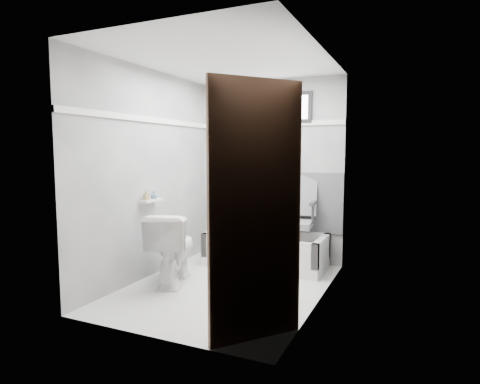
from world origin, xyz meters
The scene contains 19 objects.
floor centered at (0.00, 0.00, 0.00)m, with size 2.60×2.60×0.00m, color white.
ceiling centered at (0.00, 0.00, 2.40)m, with size 2.60×2.60×0.00m, color silver.
wall_back centered at (0.00, 1.30, 1.20)m, with size 2.00×0.02×2.40m, color slate.
wall_front centered at (0.00, -1.30, 1.20)m, with size 2.00×0.02×2.40m, color slate.
wall_left centered at (-1.00, 0.00, 1.20)m, with size 0.02×2.60×2.40m, color slate.
wall_right centered at (1.00, 0.00, 1.20)m, with size 0.02×2.60×2.40m, color slate.
bathtub centered at (0.10, 0.93, 0.21)m, with size 1.50×0.70×0.42m, color silver, non-canonical shape.
office_chair centered at (0.42, 0.98, 0.64)m, with size 0.60×0.60×1.05m, color slate, non-canonical shape.
toilet centered at (-0.62, -0.10, 0.39)m, with size 0.45×0.80×0.78m, color white.
door centered at (0.98, -1.28, 1.00)m, with size 0.78×0.78×2.00m, color #51371E, non-canonical shape.
window centered at (0.25, 1.29, 2.02)m, with size 0.66×0.04×0.40m, color black, non-canonical shape.
backerboard centered at (0.25, 1.29, 0.80)m, with size 1.50×0.02×0.78m, color #4C4C4F.
trim_back centered at (0.00, 1.29, 1.82)m, with size 2.00×0.02×0.06m, color white.
trim_left centered at (-0.99, 0.00, 1.82)m, with size 0.02×2.60×0.06m, color white.
pole centered at (-0.13, 1.06, 1.05)m, with size 0.02×0.02×1.95m, color silver.
shelf centered at (-0.93, -0.05, 0.90)m, with size 0.10×0.32×0.03m, color silver.
soap_bottle_a centered at (-0.94, -0.13, 0.97)m, with size 0.05×0.05×0.12m, color #A38D51.
soap_bottle_b centered at (-0.94, 0.01, 0.96)m, with size 0.07×0.07×0.10m, color #486584.
faucet centered at (-0.20, 1.27, 0.55)m, with size 0.26×0.10×0.16m, color silver, non-canonical shape.
Camera 1 is at (1.85, -3.78, 1.46)m, focal length 30.00 mm.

